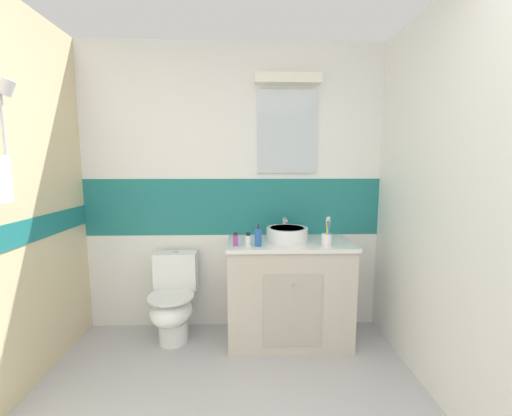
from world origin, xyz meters
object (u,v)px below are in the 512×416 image
Objects in this scene: perfume_flask_small at (236,240)px; lotion_bottle_short at (248,240)px; toilet at (173,301)px; toothbrush_cup at (327,239)px; sink_basin at (287,234)px; soap_dispenser at (258,237)px.

lotion_bottle_short is (0.10, 0.01, -0.00)m from perfume_flask_small.
lotion_bottle_short is (0.63, -0.15, 0.55)m from toilet.
sink_basin is at bearing 149.11° from toothbrush_cup.
lotion_bottle_short is (-0.32, -0.14, -0.01)m from sink_basin.
soap_dispenser reaches higher than perfume_flask_small.
perfume_flask_small is at bearing 177.85° from soap_dispenser.
soap_dispenser is 1.69× the size of perfume_flask_small.
sink_basin is at bearing 24.18° from lotion_bottle_short.
toilet is 0.92m from soap_dispenser.
lotion_bottle_short is (-0.60, 0.03, -0.01)m from toothbrush_cup.
toothbrush_cup reaches higher than perfume_flask_small.
sink_basin is at bearing -0.33° from toilet.
toothbrush_cup is (1.23, -0.18, 0.56)m from toilet.
toothbrush_cup is at bearing -30.89° from sink_basin.
sink_basin is 3.60× the size of perfume_flask_small.
sink_basin is at bearing 19.88° from perfume_flask_small.
toilet is at bearing 166.72° from lotion_bottle_short.
toilet is at bearing 179.67° from sink_basin.
soap_dispenser is at bearing -12.94° from toilet.
soap_dispenser is (0.70, -0.16, 0.58)m from toilet.
toothbrush_cup is at bearing -2.64° from lotion_bottle_short.
lotion_bottle_short is at bearing -13.28° from toilet.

